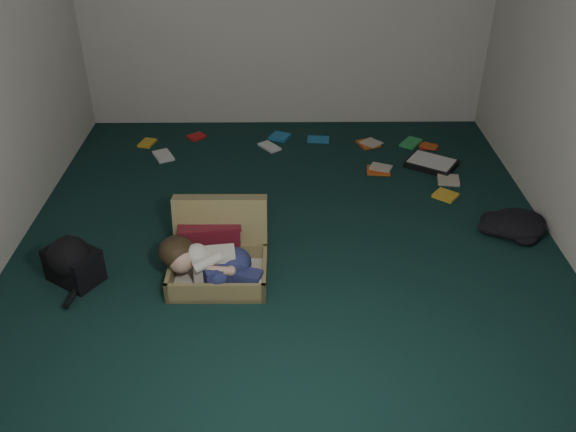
{
  "coord_description": "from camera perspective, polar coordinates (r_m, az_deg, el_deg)",
  "views": [
    {
      "loc": [
        -0.04,
        -3.7,
        2.6
      ],
      "look_at": [
        0.0,
        -0.15,
        0.35
      ],
      "focal_mm": 38.0,
      "sensor_mm": 36.0,
      "label": 1
    }
  ],
  "objects": [
    {
      "name": "person",
      "position": [
        4.07,
        -7.32,
        -4.34
      ],
      "size": [
        0.71,
        0.34,
        0.3
      ],
      "rotation": [
        0.0,
        0.0,
        -0.01
      ],
      "color": "silver",
      "rests_on": "suitcase"
    },
    {
      "name": "floor",
      "position": [
        4.52,
        -0.02,
        -2.73
      ],
      "size": [
        4.5,
        4.5,
        0.0
      ],
      "primitive_type": "plane",
      "color": "black",
      "rests_on": "ground"
    },
    {
      "name": "suitcase",
      "position": [
        4.22,
        -6.44,
        -3.45
      ],
      "size": [
        0.66,
        0.64,
        0.48
      ],
      "rotation": [
        0.0,
        0.0,
        -0.01
      ],
      "color": "olive",
      "rests_on": "floor"
    },
    {
      "name": "maroon_bin",
      "position": [
        4.39,
        -7.28,
        -1.81
      ],
      "size": [
        0.47,
        0.39,
        0.3
      ],
      "rotation": [
        0.0,
        0.0,
        0.13
      ],
      "color": "maroon",
      "rests_on": "floor"
    },
    {
      "name": "clothing_pile",
      "position": [
        4.9,
        20.26,
        -0.97
      ],
      "size": [
        0.51,
        0.45,
        0.14
      ],
      "primitive_type": null,
      "rotation": [
        0.0,
        0.0,
        -0.26
      ],
      "color": "black",
      "rests_on": "floor"
    },
    {
      "name": "paper_tray",
      "position": [
        5.73,
        13.27,
        4.82
      ],
      "size": [
        0.53,
        0.49,
        0.06
      ],
      "rotation": [
        0.0,
        0.0,
        -0.57
      ],
      "color": "black",
      "rests_on": "floor"
    },
    {
      "name": "book_scatter",
      "position": [
        5.83,
        3.65,
        5.9
      ],
      "size": [
        2.96,
        1.41,
        0.02
      ],
      "color": "gold",
      "rests_on": "floor"
    },
    {
      "name": "wall_front",
      "position": [
        1.95,
        0.64,
        -9.55
      ],
      "size": [
        4.5,
        0.0,
        4.5
      ],
      "primitive_type": "plane",
      "rotation": [
        -1.57,
        0.0,
        0.0
      ],
      "color": "silver",
      "rests_on": "ground"
    },
    {
      "name": "backpack",
      "position": [
        4.36,
        -19.43,
        -4.23
      ],
      "size": [
        0.56,
        0.53,
        0.26
      ],
      "primitive_type": null,
      "rotation": [
        0.0,
        0.0,
        -0.58
      ],
      "color": "black",
      "rests_on": "floor"
    }
  ]
}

